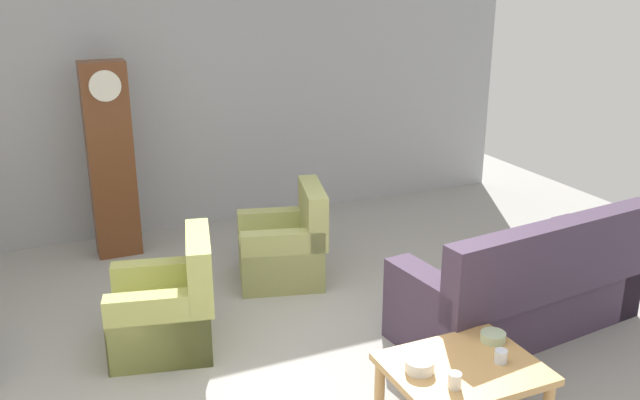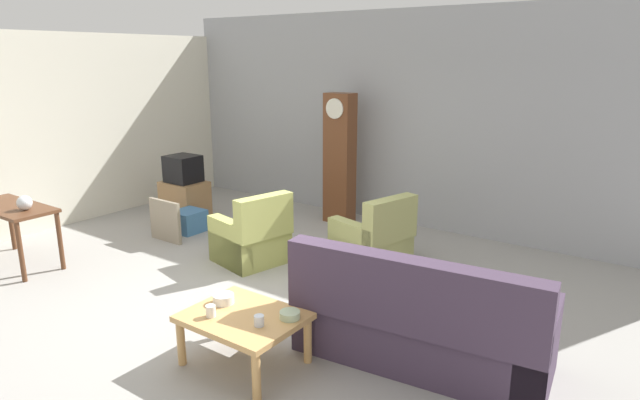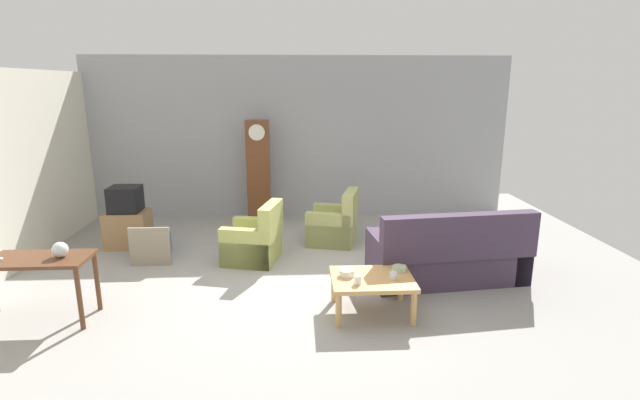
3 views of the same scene
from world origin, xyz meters
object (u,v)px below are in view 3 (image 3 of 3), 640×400
object	(u,v)px
couch_floral	(448,257)
armchair_olive_near	(255,242)
console_table_dark	(31,267)
framed_picture_leaning	(150,247)
tv_stand_cabinet	(128,229)
tv_crt	(125,199)
cup_blue_rimmed	(393,276)
armchair_olive_far	(335,226)
cup_white_porcelain	(358,280)
bowl_white_stacked	(347,273)
bowl_shallow_green	(399,269)
storage_box_blue	(155,245)
grandfather_clock	(259,172)
coffee_table_wood	(372,282)
glass_dome_cloche	(60,250)

from	to	relation	value
couch_floral	armchair_olive_near	bearing A→B (deg)	161.62
console_table_dark	framed_picture_leaning	world-z (taller)	console_table_dark
tv_stand_cabinet	console_table_dark	bearing A→B (deg)	-94.06
couch_floral	tv_crt	size ratio (longest dim) A/B	4.55
console_table_dark	cup_blue_rimmed	xyz separation A→B (m)	(4.11, -0.08, -0.16)
console_table_dark	tv_stand_cabinet	bearing A→B (deg)	85.94
console_table_dark	cup_blue_rimmed	bearing A→B (deg)	-1.07
armchair_olive_far	cup_blue_rimmed	size ratio (longest dim) A/B	10.86
tv_stand_cabinet	cup_white_porcelain	world-z (taller)	tv_stand_cabinet
armchair_olive_far	couch_floral	bearing A→B (deg)	-49.98
bowl_white_stacked	armchair_olive_near	bearing A→B (deg)	125.79
couch_floral	bowl_shallow_green	bearing A→B (deg)	-140.36
tv_stand_cabinet	storage_box_blue	xyz separation A→B (m)	(0.55, -0.42, -0.14)
couch_floral	tv_crt	bearing A→B (deg)	160.86
armchair_olive_far	grandfather_clock	xyz separation A→B (m)	(-1.37, 1.30, 0.70)
couch_floral	tv_stand_cabinet	world-z (taller)	couch_floral
console_table_dark	coffee_table_wood	bearing A→B (deg)	-0.17
armchair_olive_far	tv_stand_cabinet	size ratio (longest dim) A/B	1.41
storage_box_blue	glass_dome_cloche	bearing A→B (deg)	-100.26
armchair_olive_near	bowl_white_stacked	distance (m)	2.12
console_table_dark	tv_stand_cabinet	xyz separation A→B (m)	(0.18, 2.55, -0.35)
couch_floral	cup_white_porcelain	bearing A→B (deg)	-142.98
cup_white_porcelain	bowl_white_stacked	size ratio (longest dim) A/B	0.54
console_table_dark	storage_box_blue	distance (m)	2.31
bowl_white_stacked	bowl_shallow_green	size ratio (longest dim) A/B	1.09
storage_box_blue	bowl_shallow_green	xyz separation A→B (m)	(3.50, -1.97, 0.32)
tv_crt	bowl_white_stacked	bearing A→B (deg)	-36.34
armchair_olive_far	tv_stand_cabinet	world-z (taller)	armchair_olive_far
armchair_olive_far	console_table_dark	bearing A→B (deg)	-144.98
framed_picture_leaning	glass_dome_cloche	world-z (taller)	glass_dome_cloche
grandfather_clock	tv_stand_cabinet	distance (m)	2.56
grandfather_clock	tv_crt	world-z (taller)	grandfather_clock
armchair_olive_near	tv_crt	size ratio (longest dim) A/B	1.96
framed_picture_leaning	cup_blue_rimmed	world-z (taller)	framed_picture_leaning
grandfather_clock	storage_box_blue	xyz separation A→B (m)	(-1.55, -1.72, -0.85)
tv_stand_cabinet	coffee_table_wood	bearing A→B (deg)	-34.75
armchair_olive_near	console_table_dark	size ratio (longest dim) A/B	0.72
coffee_table_wood	console_table_dark	bearing A→B (deg)	179.83
tv_crt	bowl_shallow_green	world-z (taller)	tv_crt
couch_floral	bowl_white_stacked	bearing A→B (deg)	-151.50
armchair_olive_far	framed_picture_leaning	size ratio (longest dim) A/B	1.60
tv_stand_cabinet	bowl_shallow_green	bearing A→B (deg)	-30.53
tv_crt	cup_white_porcelain	xyz separation A→B (m)	(3.50, -2.74, -0.31)
tv_crt	glass_dome_cloche	xyz separation A→B (m)	(0.16, -2.54, 0.04)
coffee_table_wood	tv_stand_cabinet	size ratio (longest dim) A/B	1.41
glass_dome_cloche	bowl_white_stacked	xyz separation A→B (m)	(3.24, 0.04, -0.36)
couch_floral	armchair_olive_near	size ratio (longest dim) A/B	2.32
storage_box_blue	bowl_shallow_green	bearing A→B (deg)	-29.33
tv_stand_cabinet	tv_crt	size ratio (longest dim) A/B	1.42
coffee_table_wood	bowl_shallow_green	distance (m)	0.41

